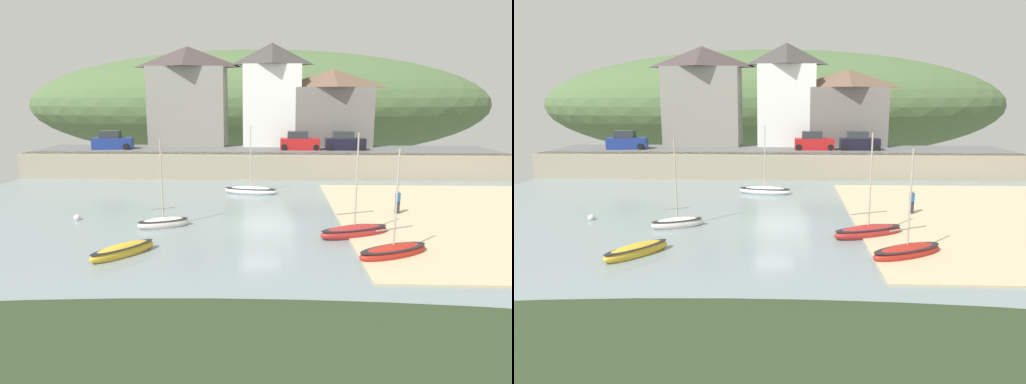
{
  "view_description": "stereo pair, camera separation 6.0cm",
  "coord_description": "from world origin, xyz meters",
  "views": [
    {
      "loc": [
        0.64,
        -26.88,
        7.75
      ],
      "look_at": [
        -0.31,
        1.2,
        1.88
      ],
      "focal_mm": 31.67,
      "sensor_mm": 36.0,
      "label": 1
    },
    {
      "loc": [
        0.7,
        -26.87,
        7.75
      ],
      "look_at": [
        -0.31,
        1.2,
        1.88
      ],
      "focal_mm": 31.67,
      "sensor_mm": 36.0,
      "label": 2
    }
  ],
  "objects": [
    {
      "name": "sailboat_nearest_shore",
      "position": [
        -5.92,
        -0.5,
        0.29
      ],
      "size": [
        3.28,
        2.13,
        5.56
      ],
      "rotation": [
        0.0,
        0.0,
        0.4
      ],
      "color": "silver",
      "rests_on": "ground"
    },
    {
      "name": "sailboat_blue_trim",
      "position": [
        5.41,
        -2.03,
        0.3
      ],
      "size": [
        4.43,
        2.65,
        6.09
      ],
      "rotation": [
        0.0,
        0.0,
        0.38
      ],
      "color": "#A32624",
      "rests_on": "ground"
    },
    {
      "name": "quay_seawall",
      "position": [
        0.0,
        17.5,
        1.36
      ],
      "size": [
        48.0,
        9.4,
        2.4
      ],
      "color": "#9F947C",
      "rests_on": "ground"
    },
    {
      "name": "hillside_backdrop",
      "position": [
        -1.85,
        55.2,
        6.5
      ],
      "size": [
        80.0,
        44.0,
        18.58
      ],
      "color": "#4B673C",
      "rests_on": "ground"
    },
    {
      "name": "waterfront_building_centre",
      "position": [
        0.69,
        25.2,
        8.18
      ],
      "size": [
        6.67,
        4.66,
        11.33
      ],
      "color": "white",
      "rests_on": "ground"
    },
    {
      "name": "sailboat_far_left",
      "position": [
        -6.75,
        -5.64,
        0.25
      ],
      "size": [
        3.03,
        3.33,
        0.82
      ],
      "rotation": [
        0.0,
        0.0,
        0.86
      ],
      "color": "gold",
      "rests_on": "ground"
    },
    {
      "name": "mooring_buoy",
      "position": [
        -11.91,
        0.96,
        0.13
      ],
      "size": [
        0.44,
        0.44,
        0.44
      ],
      "color": "silver",
      "rests_on": "ground"
    },
    {
      "name": "motorboat_with_cabin",
      "position": [
        6.73,
        -5.37,
        0.28
      ],
      "size": [
        4.2,
        2.94,
        5.59
      ],
      "rotation": [
        0.0,
        0.0,
        0.47
      ],
      "color": "#A62218",
      "rests_on": "ground"
    },
    {
      "name": "ground",
      "position": [
        1.4,
        -9.56,
        0.16
      ],
      "size": [
        48.0,
        41.0,
        0.61
      ],
      "color": "gray"
    },
    {
      "name": "rowboat_small_beached",
      "position": [
        -1.04,
        9.54,
        0.27
      ],
      "size": [
        4.47,
        1.89,
        5.79
      ],
      "rotation": [
        0.0,
        0.0,
        -0.15
      ],
      "color": "white",
      "rests_on": "ground"
    },
    {
      "name": "person_on_slipway",
      "position": [
        9.17,
        2.99,
        0.98
      ],
      "size": [
        0.34,
        0.34,
        1.62
      ],
      "color": "#282833",
      "rests_on": "ground"
    },
    {
      "name": "parked_car_by_wall",
      "position": [
        3.58,
        20.7,
        3.2
      ],
      "size": [
        4.14,
        1.82,
        1.95
      ],
      "rotation": [
        0.0,
        0.0,
        -0.03
      ],
      "color": "#B11A1C",
      "rests_on": "ground"
    },
    {
      "name": "waterfront_building_right",
      "position": [
        7.51,
        25.2,
        6.71
      ],
      "size": [
        8.82,
        5.14,
        8.47
      ],
      "color": "slate",
      "rests_on": "ground"
    },
    {
      "name": "waterfront_building_left",
      "position": [
        -8.81,
        25.2,
        7.98
      ],
      "size": [
        8.75,
        5.45,
        10.99
      ],
      "color": "gray",
      "rests_on": "ground"
    },
    {
      "name": "parked_car_near_slipway",
      "position": [
        -16.32,
        20.7,
        3.2
      ],
      "size": [
        4.27,
        2.15,
        1.95
      ],
      "rotation": [
        0.0,
        0.0,
        0.11
      ],
      "color": "navy",
      "rests_on": "ground"
    },
    {
      "name": "parked_car_end_of_row",
      "position": [
        8.33,
        20.7,
        3.2
      ],
      "size": [
        4.14,
        1.82,
        1.95
      ],
      "rotation": [
        0.0,
        0.0,
        -0.02
      ],
      "color": "black",
      "rests_on": "ground"
    }
  ]
}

